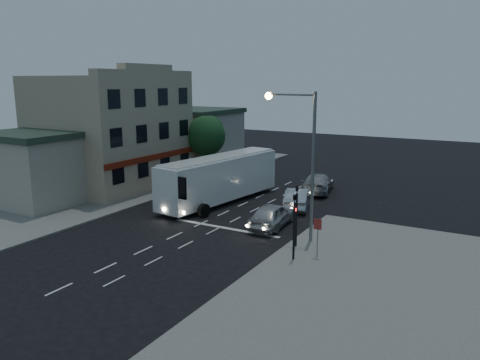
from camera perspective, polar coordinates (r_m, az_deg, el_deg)
The scene contains 16 objects.
ground at distance 31.16m, azimuth -6.86°, elevation -6.26°, with size 120.00×120.00×0.00m, color black.
sidewalk_near at distance 22.48m, azimuth 15.00°, elevation -13.89°, with size 12.00×24.00×0.12m, color slate.
sidewalk_far at distance 45.20m, azimuth -14.19°, elevation -0.70°, with size 12.00×50.00×0.12m, color slate.
road_markings at distance 33.10m, azimuth -1.66°, elevation -5.07°, with size 8.00×30.55×0.01m.
tour_bus at distance 37.83m, azimuth -2.44°, elevation 0.31°, with size 4.12×12.66×3.81m.
car_suv at distance 31.77m, azimuth 3.92°, elevation -4.29°, with size 1.94×4.81×1.64m, color #B2B2B2.
car_sedan_a at distance 36.53m, azimuth 7.04°, elevation -2.22°, with size 1.70×4.86×1.60m, color silver.
car_sedan_b at distance 42.06m, azimuth 9.47°, elevation -0.35°, with size 2.34×5.75×1.67m, color #989898.
traffic_signal_main at distance 27.51m, azimuth 6.90°, elevation -3.48°, with size 0.25×0.35×4.10m.
traffic_signal_side at distance 25.49m, azimuth 6.63°, elevation -4.72°, with size 0.18×0.15×4.10m.
regulatory_sign at distance 26.25m, azimuth 9.44°, elevation -6.20°, with size 0.45×0.12×2.20m.
streetlight at distance 28.22m, azimuth 7.71°, elevation 3.77°, with size 3.32×0.44×9.00m.
main_building at distance 45.05m, azimuth -15.41°, elevation 5.77°, with size 10.12×12.00×11.00m.
low_building_south at distance 40.26m, azimuth -24.31°, elevation 1.33°, with size 7.40×5.40×5.70m.
low_building_north at distance 54.09m, azimuth -5.98°, elevation 5.23°, with size 9.40×9.40×6.50m.
street_tree at distance 46.91m, azimuth -4.24°, elevation 5.59°, with size 4.00×4.00×6.20m.
Camera 1 is at (17.68, -23.75, 9.73)m, focal length 35.00 mm.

